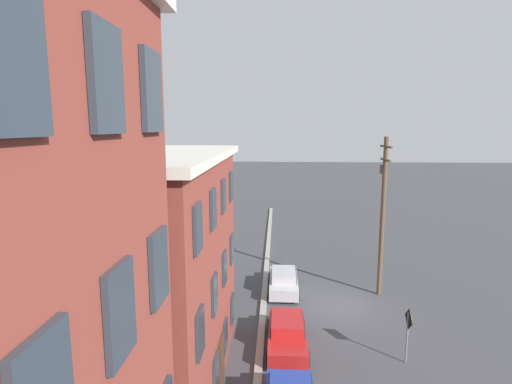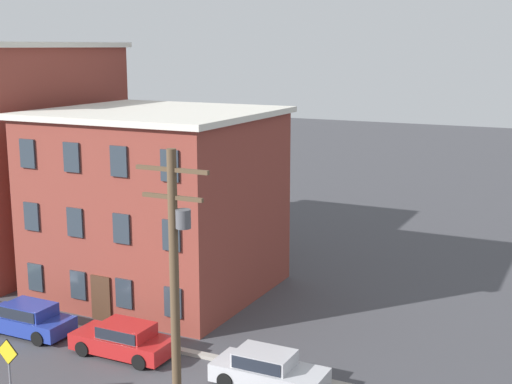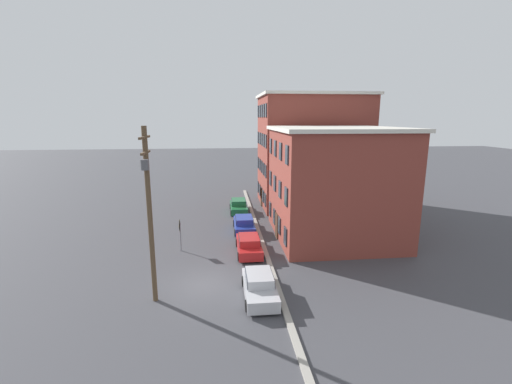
% 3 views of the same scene
% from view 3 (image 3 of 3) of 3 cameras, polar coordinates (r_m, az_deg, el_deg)
% --- Properties ---
extents(ground_plane, '(200.00, 200.00, 0.00)m').
position_cam_3_polar(ground_plane, '(22.78, -8.47, -15.04)').
color(ground_plane, '#424247').
extents(kerb_strip, '(56.00, 0.36, 0.16)m').
position_cam_3_polar(kerb_strip, '(22.96, 3.18, -14.46)').
color(kerb_strip, '#9E998E').
rests_on(kerb_strip, ground_plane).
extents(apartment_corner, '(9.77, 12.33, 13.06)m').
position_cam_3_polar(apartment_corner, '(41.44, 9.19, 6.77)').
color(apartment_corner, brown).
rests_on(apartment_corner, ground_plane).
extents(apartment_midblock, '(11.28, 10.43, 9.64)m').
position_cam_3_polar(apartment_midblock, '(30.59, 12.86, 1.47)').
color(apartment_midblock, brown).
rests_on(apartment_midblock, ground_plane).
extents(car_green, '(4.40, 1.92, 1.43)m').
position_cam_3_polar(car_green, '(38.48, -2.92, -2.27)').
color(car_green, '#1E6638').
rests_on(car_green, ground_plane).
extents(car_blue, '(4.40, 1.92, 1.43)m').
position_cam_3_polar(car_blue, '(32.02, -2.00, -5.28)').
color(car_blue, '#233899').
rests_on(car_blue, ground_plane).
extents(car_red, '(4.40, 1.92, 1.43)m').
position_cam_3_polar(car_red, '(26.98, -1.18, -8.70)').
color(car_red, '#B21E1E').
rests_on(car_red, ground_plane).
extents(car_silver, '(4.40, 1.92, 1.43)m').
position_cam_3_polar(car_silver, '(20.92, 0.59, -15.20)').
color(car_silver, '#B7B7BC').
rests_on(car_silver, ground_plane).
extents(caution_sign, '(1.00, 0.08, 2.61)m').
position_cam_3_polar(caution_sign, '(27.77, -12.55, -6.20)').
color(caution_sign, slate).
rests_on(caution_sign, ground_plane).
extents(utility_pole, '(2.40, 0.44, 10.00)m').
position_cam_3_polar(utility_pole, '(19.59, -17.38, -2.48)').
color(utility_pole, brown).
rests_on(utility_pole, ground_plane).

